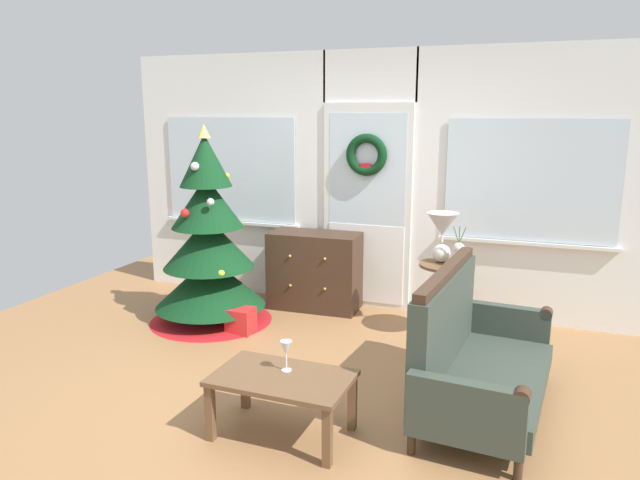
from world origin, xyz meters
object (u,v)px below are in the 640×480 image
table_lamp (442,230)px  flower_vase (459,253)px  settee_sofa (471,355)px  side_table (446,285)px  dresser_cabinet (315,271)px  gift_box (241,320)px  christmas_tree (209,252)px  wine_glass (286,349)px  coffee_table (282,384)px

table_lamp → flower_vase: (0.16, -0.10, -0.17)m
settee_sofa → side_table: settee_sofa is taller
dresser_cabinet → table_lamp: size_ratio=2.07×
side_table → gift_box: side_table is taller
christmas_tree → settee_sofa: christmas_tree is taller
wine_glass → table_lamp: bearing=72.2°
dresser_cabinet → christmas_tree: bearing=-139.2°
side_table → table_lamp: table_lamp is taller
wine_glass → side_table: bearing=70.3°
christmas_tree → wine_glass: christmas_tree is taller
settee_sofa → coffee_table: (-1.05, -0.75, -0.04)m
flower_vase → gift_box: 2.02m
christmas_tree → flower_vase: bearing=7.4°
settee_sofa → coffee_table: bearing=-144.3°
coffee_table → christmas_tree: bearing=131.8°
flower_vase → wine_glass: (-0.79, -1.87, -0.25)m
coffee_table → gift_box: 1.82m
settee_sofa → side_table: bearing=106.0°
dresser_cabinet → gift_box: dresser_cabinet is taller
christmas_tree → side_table: 2.20m
wine_glass → gift_box: 1.79m
coffee_table → wine_glass: 0.21m
dresser_cabinet → gift_box: size_ratio=3.99×
christmas_tree → dresser_cabinet: (0.80, 0.69, -0.28)m
flower_vase → gift_box: flower_vase is taller
dresser_cabinet → gift_box: 1.00m
table_lamp → coffee_table: table_lamp is taller
dresser_cabinet → flower_vase: size_ratio=2.61×
christmas_tree → coffee_table: christmas_tree is taller
dresser_cabinet → coffee_table: dresser_cabinet is taller
wine_glass → flower_vase: bearing=67.1°
settee_sofa → gift_box: settee_sofa is taller
side_table → wine_glass: size_ratio=3.42×
flower_vase → wine_glass: bearing=-112.9°
settee_sofa → table_lamp: 1.48m
dresser_cabinet → side_table: dresser_cabinet is taller
flower_vase → wine_glass: size_ratio=1.79×
christmas_tree → wine_glass: 2.16m
table_lamp → flower_vase: table_lamp is taller
table_lamp → coffee_table: size_ratio=0.52×
side_table → flower_vase: size_ratio=1.91×
table_lamp → wine_glass: (-0.63, -1.97, -0.42)m
table_lamp → coffee_table: (-0.63, -2.04, -0.62)m
christmas_tree → side_table: (2.16, 0.35, -0.19)m
wine_glass → gift_box: size_ratio=0.85×
christmas_tree → flower_vase: 2.28m
table_lamp → christmas_tree: bearing=-169.4°
coffee_table → wine_glass: size_ratio=4.37×
dresser_cabinet → flower_vase: flower_vase is taller
coffee_table → flower_vase: bearing=68.0°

